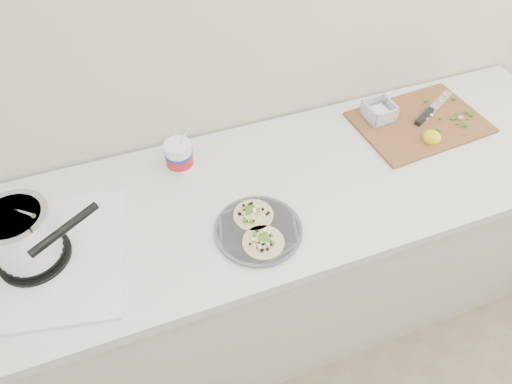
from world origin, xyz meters
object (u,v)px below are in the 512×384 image
object	(u,v)px
taco_plate	(258,228)
tub	(180,154)
stove	(28,244)
cutboard	(417,119)

from	to	relation	value
taco_plate	tub	bearing A→B (deg)	113.38
stove	tub	size ratio (longest dim) A/B	2.74
taco_plate	tub	world-z (taller)	tub
tub	taco_plate	bearing A→B (deg)	-66.62
tub	cutboard	xyz separation A→B (m)	(0.87, -0.07, -0.05)
taco_plate	tub	distance (m)	0.37
stove	cutboard	bearing A→B (deg)	17.52
stove	cutboard	distance (m)	1.35
stove	tub	world-z (taller)	stove
stove	taco_plate	size ratio (longest dim) A/B	2.14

